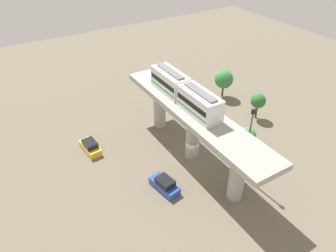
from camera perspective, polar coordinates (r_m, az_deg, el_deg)
ground_plane at (r=46.17m, az=4.26°, el=-5.32°), size 120.00×120.00×0.00m
viaduct at (r=42.64m, az=4.59°, el=0.69°), size 5.20×28.00×7.77m
train at (r=42.55m, az=2.89°, el=6.14°), size 2.64×13.55×3.24m
parked_car_blue at (r=40.73m, az=-0.61°, el=-10.48°), size 2.51×4.45×1.76m
parked_car_yellow at (r=47.81m, az=-13.75°, el=-3.63°), size 2.16×4.34×1.76m
tree_near_viaduct at (r=44.73m, az=13.97°, el=-1.78°), size 2.41×2.41×5.04m
tree_mid_lot at (r=59.65m, az=9.97°, el=8.25°), size 3.38×3.38×5.23m
tree_far_corner at (r=54.49m, az=15.84°, el=4.32°), size 2.48×2.48×4.49m
signal_post at (r=40.52m, az=14.13°, el=-2.70°), size 0.44×0.28×10.37m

